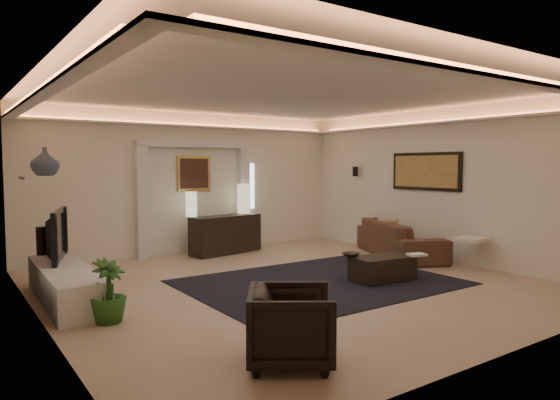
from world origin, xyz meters
TOP-DOWN VIEW (x-y plane):
  - floor at (0.00, 0.00)m, footprint 7.00×7.00m
  - ceiling at (0.00, 0.00)m, footprint 7.00×7.00m
  - wall_back at (0.00, 3.50)m, footprint 7.00×0.00m
  - wall_front at (0.00, -3.50)m, footprint 7.00×0.00m
  - wall_left at (-3.50, 0.00)m, footprint 0.00×7.00m
  - wall_right at (3.50, 0.00)m, footprint 0.00×7.00m
  - cove_soffit at (0.00, 0.00)m, footprint 7.00×7.00m
  - daylight_slit at (1.35, 3.48)m, footprint 0.25×0.03m
  - area_rug at (0.40, -0.20)m, footprint 4.00×3.00m
  - pilaster_left at (-1.15, 3.40)m, footprint 0.22×0.20m
  - pilaster_right at (1.15, 3.40)m, footprint 0.22×0.20m
  - alcove_header at (0.00, 3.40)m, footprint 2.52×0.20m
  - painting_frame at (0.00, 3.47)m, footprint 0.74×0.04m
  - painting_canvas at (0.00, 3.44)m, footprint 0.62×0.02m
  - art_panel_frame at (3.47, 0.30)m, footprint 0.04×1.64m
  - art_panel_gold at (3.44, 0.30)m, footprint 0.02×1.50m
  - wall_sconce at (3.38, 2.20)m, footprint 0.12×0.12m
  - wall_niche at (-3.44, 1.40)m, footprint 0.10×0.55m
  - console at (0.45, 2.93)m, footprint 1.60×0.75m
  - lamp_left at (-0.20, 3.17)m, footprint 0.29×0.29m
  - lamp_right at (1.03, 3.17)m, footprint 0.35×0.35m
  - media_ledge at (-3.07, 0.93)m, footprint 0.66×2.47m
  - tv at (-3.13, 1.61)m, footprint 1.26×0.55m
  - figurine at (-3.15, 2.16)m, footprint 0.17×0.17m
  - ginger_jar at (-3.15, 1.66)m, footprint 0.49×0.49m
  - plant at (-2.86, -0.33)m, footprint 0.57×0.57m
  - sofa at (3.15, 0.65)m, footprint 2.59×1.84m
  - throw_blanket at (3.10, -0.97)m, footprint 0.65×0.57m
  - throw_pillow at (3.02, 0.85)m, footprint 0.25×0.40m
  - coffee_table at (1.30, -0.65)m, footprint 1.01×0.60m
  - bowl at (0.87, -0.39)m, footprint 0.26×0.26m
  - magazine at (1.79, -0.92)m, footprint 0.32×0.27m
  - armchair at (-1.83, -2.51)m, footprint 1.07×1.06m

SIDE VIEW (x-z plane):
  - floor at x=0.00m, z-range 0.00..0.00m
  - area_rug at x=0.40m, z-range 0.00..0.01m
  - coffee_table at x=1.30m, z-range 0.02..0.39m
  - media_ledge at x=-3.07m, z-range -0.01..0.46m
  - sofa at x=3.15m, z-range 0.00..0.70m
  - armchair at x=-1.83m, z-range 0.00..0.71m
  - plant at x=-2.86m, z-range 0.00..0.74m
  - console at x=0.45m, z-range 0.02..0.78m
  - magazine at x=1.79m, z-range 0.41..0.44m
  - bowl at x=0.87m, z-range 0.41..0.47m
  - throw_blanket at x=3.10m, z-range 0.52..0.58m
  - throw_pillow at x=3.02m, z-range 0.36..0.74m
  - figurine at x=-3.15m, z-range 0.42..0.86m
  - tv at x=-3.13m, z-range 0.45..1.18m
  - lamp_left at x=-0.20m, z-range 0.84..1.34m
  - lamp_right at x=1.03m, z-range 0.77..1.41m
  - pilaster_left at x=-1.15m, z-range 0.00..2.20m
  - pilaster_right at x=1.15m, z-range 0.00..2.20m
  - daylight_slit at x=1.35m, z-range 0.85..1.85m
  - wall_back at x=0.00m, z-range -2.05..4.95m
  - wall_front at x=0.00m, z-range -2.05..4.95m
  - wall_left at x=-3.50m, z-range -2.05..4.95m
  - wall_right at x=3.50m, z-range -2.05..4.95m
  - painting_frame at x=0.00m, z-range 1.28..2.02m
  - painting_canvas at x=0.00m, z-range 1.34..1.96m
  - wall_niche at x=-3.44m, z-range 1.63..1.67m
  - wall_sconce at x=3.38m, z-range 1.57..1.79m
  - art_panel_gold at x=3.44m, z-range 1.39..2.01m
  - art_panel_frame at x=3.47m, z-range 1.33..2.07m
  - ginger_jar at x=-3.15m, z-range 1.67..2.07m
  - alcove_header at x=0.00m, z-range 2.19..2.31m
  - cove_soffit at x=0.00m, z-range 2.60..2.64m
  - ceiling at x=0.00m, z-range 2.90..2.90m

